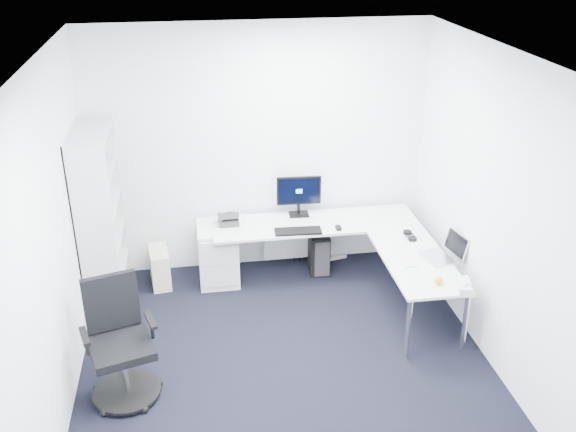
{
  "coord_description": "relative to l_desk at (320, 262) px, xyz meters",
  "views": [
    {
      "loc": [
        -0.7,
        -4.36,
        3.63
      ],
      "look_at": [
        0.15,
        1.05,
        1.05
      ],
      "focal_mm": 40.0,
      "sensor_mm": 36.0,
      "label": 1
    }
  ],
  "objects": [
    {
      "name": "bookshelf",
      "position": [
        -2.17,
        0.05,
        0.61
      ],
      "size": [
        0.36,
        0.93,
        1.86
      ],
      "primitive_type": null,
      "color": "silver",
      "rests_on": "ground"
    },
    {
      "name": "wall_back",
      "position": [
        -0.55,
        0.7,
        1.03
      ],
      "size": [
        3.6,
        0.02,
        2.7
      ],
      "primitive_type": "cube",
      "color": "white",
      "rests_on": "ground"
    },
    {
      "name": "tissue_box",
      "position": [
        1.02,
        -1.26,
        0.36
      ],
      "size": [
        0.16,
        0.24,
        0.08
      ],
      "primitive_type": "cube",
      "rotation": [
        0.0,
        0.0,
        -0.24
      ],
      "color": "silver",
      "rests_on": "l_desk"
    },
    {
      "name": "l_desk",
      "position": [
        0.0,
        0.0,
        0.0
      ],
      "size": [
        2.21,
        1.24,
        0.64
      ],
      "primitive_type": null,
      "color": "silver",
      "rests_on": "ground"
    },
    {
      "name": "monitor",
      "position": [
        -0.15,
        0.51,
        0.55
      ],
      "size": [
        0.49,
        0.17,
        0.46
      ],
      "primitive_type": null,
      "rotation": [
        0.0,
        0.0,
        -0.04
      ],
      "color": "black",
      "rests_on": "l_desk"
    },
    {
      "name": "mouse",
      "position": [
        0.2,
        0.1,
        0.34
      ],
      "size": [
        0.06,
        0.09,
        0.03
      ],
      "primitive_type": "cube",
      "rotation": [
        0.0,
        0.0,
        -0.02
      ],
      "color": "black",
      "rests_on": "l_desk"
    },
    {
      "name": "power_strip",
      "position": [
        0.25,
        0.61,
        -0.3
      ],
      "size": [
        0.38,
        0.14,
        0.04
      ],
      "primitive_type": "cube",
      "rotation": [
        0.0,
        0.0,
        0.21
      ],
      "color": "silver",
      "rests_on": "ground"
    },
    {
      "name": "ceiling",
      "position": [
        -0.55,
        -1.4,
        2.38
      ],
      "size": [
        4.2,
        4.2,
        0.0
      ],
      "primitive_type": "plane",
      "color": "white"
    },
    {
      "name": "desk_phone",
      "position": [
        -0.92,
        0.41,
        0.4
      ],
      "size": [
        0.21,
        0.21,
        0.15
      ],
      "primitive_type": null,
      "rotation": [
        0.0,
        0.0,
        0.02
      ],
      "color": "#2C2B2E",
      "rests_on": "l_desk"
    },
    {
      "name": "black_keyboard",
      "position": [
        -0.22,
        0.09,
        0.33
      ],
      "size": [
        0.49,
        0.2,
        0.02
      ],
      "primitive_type": "cube",
      "rotation": [
        0.0,
        0.0,
        -0.05
      ],
      "color": "black",
      "rests_on": "l_desk"
    },
    {
      "name": "laptop",
      "position": [
        0.99,
        -0.66,
        0.44
      ],
      "size": [
        0.4,
        0.39,
        0.24
      ],
      "primitive_type": null,
      "rotation": [
        0.0,
        0.0,
        0.19
      ],
      "color": "silver",
      "rests_on": "l_desk"
    },
    {
      "name": "orange_fruit",
      "position": [
        0.84,
        -1.12,
        0.36
      ],
      "size": [
        0.07,
        0.07,
        0.07
      ],
      "primitive_type": "sphere",
      "color": "orange",
      "rests_on": "l_desk"
    },
    {
      "name": "white_keyboard",
      "position": [
        0.69,
        -0.57,
        0.33
      ],
      "size": [
        0.14,
        0.46,
        0.02
      ],
      "primitive_type": "cube",
      "rotation": [
        0.0,
        0.0,
        0.02
      ],
      "color": "silver",
      "rests_on": "l_desk"
    },
    {
      "name": "black_pc_tower",
      "position": [
        0.07,
        0.45,
        -0.09
      ],
      "size": [
        0.24,
        0.49,
        0.46
      ],
      "primitive_type": "cube",
      "rotation": [
        0.0,
        0.0,
        -0.07
      ],
      "color": "black",
      "rests_on": "ground"
    },
    {
      "name": "wall_left",
      "position": [
        -2.35,
        -1.4,
        1.03
      ],
      "size": [
        0.02,
        4.2,
        2.7
      ],
      "primitive_type": "cube",
      "color": "white",
      "rests_on": "ground"
    },
    {
      "name": "task_chair",
      "position": [
        -1.92,
        -1.41,
        0.2
      ],
      "size": [
        0.72,
        0.72,
        1.04
      ],
      "primitive_type": null,
      "rotation": [
        0.0,
        0.0,
        0.28
      ],
      "color": "black",
      "rests_on": "ground"
    },
    {
      "name": "headphones",
      "position": [
        0.89,
        -0.19,
        0.35
      ],
      "size": [
        0.14,
        0.21,
        0.06
      ],
      "primitive_type": null,
      "rotation": [
        0.0,
        0.0,
        0.03
      ],
      "color": "black",
      "rests_on": "l_desk"
    },
    {
      "name": "beige_pc_tower",
      "position": [
        -1.68,
        0.38,
        -0.12
      ],
      "size": [
        0.24,
        0.44,
        0.4
      ],
      "primitive_type": "cube",
      "rotation": [
        0.0,
        0.0,
        0.12
      ],
      "color": "beige",
      "rests_on": "ground"
    },
    {
      "name": "drawer_pedestal",
      "position": [
        -1.05,
        0.36,
        -0.0
      ],
      "size": [
        0.42,
        0.52,
        0.64
      ],
      "primitive_type": "cube",
      "color": "silver",
      "rests_on": "ground"
    },
    {
      "name": "wall_right",
      "position": [
        1.25,
        -1.4,
        1.03
      ],
      "size": [
        0.02,
        4.2,
        2.7
      ],
      "primitive_type": "cube",
      "color": "white",
      "rests_on": "ground"
    },
    {
      "name": "ground",
      "position": [
        -0.55,
        -1.4,
        -0.32
      ],
      "size": [
        4.2,
        4.2,
        0.0
      ],
      "primitive_type": "plane",
      "color": "black"
    }
  ]
}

